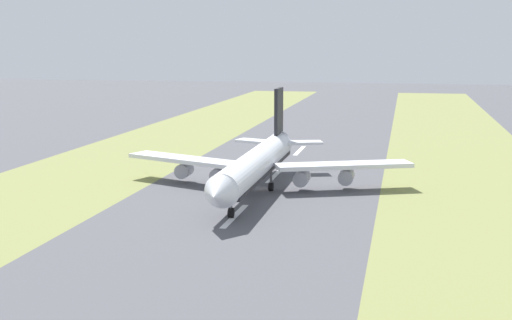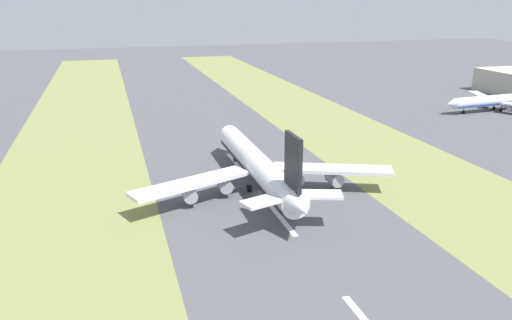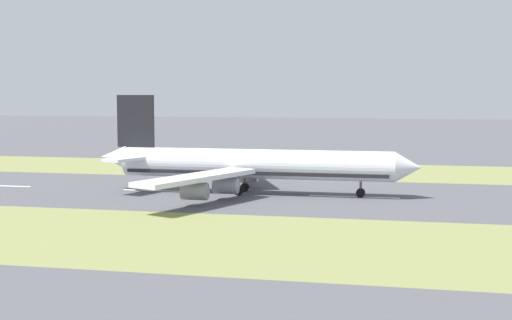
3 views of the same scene
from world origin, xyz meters
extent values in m
plane|color=#4C4C51|center=(0.00, 0.00, 0.00)|extent=(800.00, 800.00, 0.00)
cube|color=olive|center=(-45.00, 0.00, 0.00)|extent=(40.00, 600.00, 0.01)
cube|color=olive|center=(45.00, 0.00, 0.00)|extent=(40.00, 600.00, 0.01)
cube|color=silver|center=(0.00, -55.10, 0.01)|extent=(1.20, 18.00, 0.01)
cube|color=silver|center=(0.00, -15.10, 0.01)|extent=(1.20, 18.00, 0.01)
cube|color=silver|center=(0.00, 24.90, 0.01)|extent=(1.20, 18.00, 0.01)
cylinder|color=silver|center=(0.28, 4.90, 6.20)|extent=(6.26, 56.03, 6.00)
cone|color=silver|center=(0.42, 35.40, 6.20)|extent=(5.90, 5.03, 5.88)
cone|color=silver|center=(0.14, -26.10, 7.00)|extent=(5.13, 6.02, 5.10)
cube|color=black|center=(0.28, 4.90, 4.55)|extent=(5.95, 53.79, 0.70)
cube|color=silver|center=(-17.25, -2.24, 5.30)|extent=(29.16, 16.31, 0.90)
cube|color=silver|center=(17.75, -2.40, 5.30)|extent=(29.11, 16.54, 0.90)
cylinder|color=#93939E|center=(-8.74, 0.94, 2.85)|extent=(3.22, 4.81, 3.20)
cylinder|color=#93939E|center=(-17.75, -2.52, 2.85)|extent=(3.22, 4.81, 3.20)
cylinder|color=#93939E|center=(9.26, 0.86, 2.85)|extent=(3.22, 4.81, 3.20)
cylinder|color=#93939E|center=(18.25, -2.69, 2.85)|extent=(3.22, 4.81, 3.20)
cube|color=black|center=(0.16, -21.10, 14.70)|extent=(0.84, 8.00, 11.00)
cube|color=silver|center=(-5.34, -21.08, 7.20)|extent=(10.87, 7.24, 0.60)
cube|color=silver|center=(5.66, -21.13, 7.20)|extent=(10.88, 7.31, 0.60)
cylinder|color=#59595E|center=(0.38, 26.18, 2.50)|extent=(0.50, 0.50, 3.20)
cylinder|color=black|center=(0.38, 26.18, 0.90)|extent=(0.91, 1.80, 1.80)
cylinder|color=#59595E|center=(-2.33, 1.91, 2.50)|extent=(0.50, 0.50, 3.20)
cylinder|color=black|center=(-2.33, 1.91, 0.90)|extent=(0.91, 1.80, 1.80)
cylinder|color=#59595E|center=(2.87, 1.88, 2.50)|extent=(0.50, 0.50, 3.20)
cylinder|color=black|center=(2.87, 1.88, 0.90)|extent=(0.91, 1.80, 1.80)
camera|label=1|loc=(-29.52, 146.69, 31.14)|focal=50.00mm
camera|label=2|loc=(-33.26, -108.00, 45.25)|focal=35.00mm
camera|label=3|loc=(141.64, 35.28, 21.20)|focal=50.00mm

